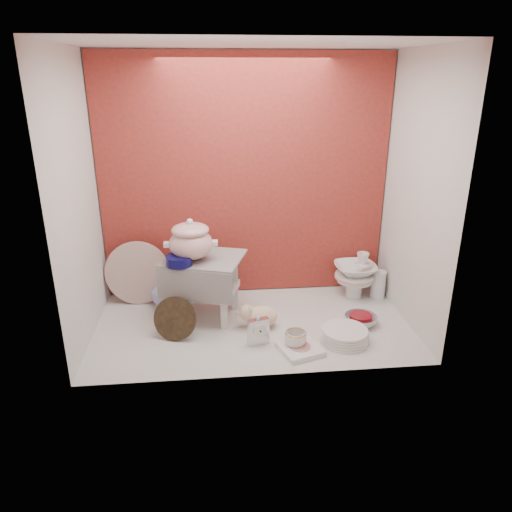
{
  "coord_description": "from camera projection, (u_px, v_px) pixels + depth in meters",
  "views": [
    {
      "loc": [
        -0.23,
        -2.45,
        1.37
      ],
      "look_at": [
        0.02,
        0.02,
        0.42
      ],
      "focal_mm": 33.67,
      "sensor_mm": 36.0,
      "label": 1
    }
  ],
  "objects": [
    {
      "name": "mantel_clock",
      "position": [
        258.0,
        330.0,
        2.56
      ],
      "size": [
        0.12,
        0.07,
        0.17
      ],
      "primitive_type": "cube",
      "rotation": [
        0.0,
        0.0,
        0.28
      ],
      "color": "silver",
      "rests_on": "ground"
    },
    {
      "name": "cobalt_bowl",
      "position": [
        179.0,
        260.0,
        2.64
      ],
      "size": [
        0.19,
        0.19,
        0.05
      ],
      "primitive_type": "cylinder",
      "rotation": [
        0.0,
        0.0,
        0.36
      ],
      "color": "#0B0943",
      "rests_on": "step_stool"
    },
    {
      "name": "blue_white_vase",
      "position": [
        169.0,
        289.0,
        2.97
      ],
      "size": [
        0.27,
        0.27,
        0.23
      ],
      "primitive_type": "imported",
      "rotation": [
        0.0,
        0.0,
        0.26
      ],
      "color": "white",
      "rests_on": "ground"
    },
    {
      "name": "dinner_plate_stack",
      "position": [
        345.0,
        335.0,
        2.6
      ],
      "size": [
        0.33,
        0.33,
        0.07
      ],
      "primitive_type": "cylinder",
      "rotation": [
        0.0,
        0.0,
        -0.31
      ],
      "color": "white",
      "rests_on": "ground"
    },
    {
      "name": "lattice_dish",
      "position": [
        300.0,
        349.0,
        2.51
      ],
      "size": [
        0.25,
        0.25,
        0.03
      ],
      "primitive_type": "cube",
      "rotation": [
        0.0,
        0.0,
        0.32
      ],
      "color": "white",
      "rests_on": "ground"
    },
    {
      "name": "ground",
      "position": [
        253.0,
        325.0,
        2.78
      ],
      "size": [
        1.8,
        1.8,
        0.0
      ],
      "primitive_type": "plane",
      "color": "silver",
      "rests_on": "ground"
    },
    {
      "name": "niche_shell",
      "position": [
        249.0,
        159.0,
        2.62
      ],
      "size": [
        1.86,
        1.03,
        1.53
      ],
      "color": "#A23328",
      "rests_on": "ground"
    },
    {
      "name": "porcelain_tower",
      "position": [
        355.0,
        274.0,
        3.1
      ],
      "size": [
        0.3,
        0.3,
        0.3
      ],
      "primitive_type": null,
      "rotation": [
        0.0,
        0.0,
        -0.14
      ],
      "color": "white",
      "rests_on": "ground"
    },
    {
      "name": "lacquer_tray",
      "position": [
        175.0,
        319.0,
        2.61
      ],
      "size": [
        0.26,
        0.16,
        0.23
      ],
      "primitive_type": null,
      "rotation": [
        0.0,
        0.0,
        -0.3
      ],
      "color": "black",
      "rests_on": "ground"
    },
    {
      "name": "clear_glass_vase",
      "position": [
        378.0,
        285.0,
        3.09
      ],
      "size": [
        0.12,
        0.12,
        0.18
      ],
      "primitive_type": "cylinder",
      "rotation": [
        0.0,
        0.0,
        -0.43
      ],
      "color": "silver",
      "rests_on": "ground"
    },
    {
      "name": "floral_platter",
      "position": [
        138.0,
        273.0,
        3.0
      ],
      "size": [
        0.41,
        0.09,
        0.4
      ],
      "primitive_type": null,
      "rotation": [
        0.0,
        0.0,
        -0.04
      ],
      "color": "white",
      "rests_on": "ground"
    },
    {
      "name": "plush_pig",
      "position": [
        262.0,
        316.0,
        2.74
      ],
      "size": [
        0.28,
        0.24,
        0.14
      ],
      "primitive_type": "ellipsoid",
      "rotation": [
        0.0,
        0.0,
        -0.4
      ],
      "color": "beige",
      "rests_on": "ground"
    },
    {
      "name": "gold_rim_teacup",
      "position": [
        295.0,
        339.0,
        2.53
      ],
      "size": [
        0.12,
        0.12,
        0.09
      ],
      "primitive_type": "imported",
      "rotation": [
        0.0,
        0.0,
        0.08
      ],
      "color": "white",
      "rests_on": "teacup_saucer"
    },
    {
      "name": "step_stool",
      "position": [
        205.0,
        287.0,
        2.83
      ],
      "size": [
        0.53,
        0.49,
        0.38
      ],
      "primitive_type": null,
      "rotation": [
        0.0,
        0.0,
        -0.31
      ],
      "color": "silver",
      "rests_on": "ground"
    },
    {
      "name": "teacup_saucer",
      "position": [
        295.0,
        347.0,
        2.54
      ],
      "size": [
        0.19,
        0.19,
        0.01
      ],
      "primitive_type": "cylinder",
      "rotation": [
        0.0,
        0.0,
        -0.31
      ],
      "color": "white",
      "rests_on": "ground"
    },
    {
      "name": "soup_tureen",
      "position": [
        191.0,
        239.0,
        2.68
      ],
      "size": [
        0.31,
        0.31,
        0.25
      ],
      "primitive_type": null,
      "rotation": [
        0.0,
        0.0,
        0.09
      ],
      "color": "white",
      "rests_on": "step_stool"
    },
    {
      "name": "crystal_bowl",
      "position": [
        361.0,
        320.0,
        2.78
      ],
      "size": [
        0.21,
        0.21,
        0.06
      ],
      "primitive_type": "imported",
      "rotation": [
        0.0,
        0.0,
        0.15
      ],
      "color": "silver",
      "rests_on": "ground"
    }
  ]
}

